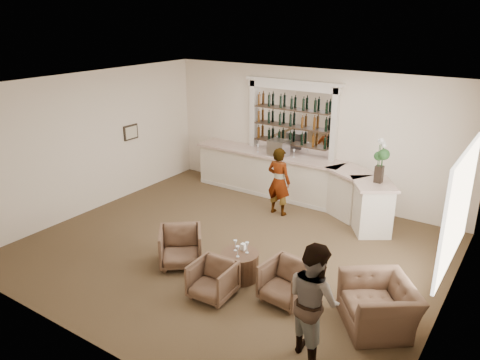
# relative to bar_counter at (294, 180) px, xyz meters

# --- Properties ---
(ground) EXTENTS (8.00, 8.00, 0.00)m
(ground) POSITION_rel_bar_counter_xyz_m (0.16, -3.00, -0.57)
(ground) COLOR brown
(ground) RESTS_ON ground
(room_shell) EXTENTS (8.04, 7.02, 3.32)m
(room_shell) POSITION_rel_bar_counter_xyz_m (0.33, -2.29, 1.77)
(room_shell) COLOR #F5E3CB
(room_shell) RESTS_ON ground
(bar_counter) EXTENTS (5.72, 1.80, 1.14)m
(bar_counter) POSITION_rel_bar_counter_xyz_m (0.00, 0.00, 0.00)
(bar_counter) COLOR silver
(bar_counter) RESTS_ON ground
(back_bar_alcove) EXTENTS (2.64, 0.25, 3.00)m
(back_bar_alcove) POSITION_rel_bar_counter_xyz_m (-0.34, 0.41, 1.46)
(back_bar_alcove) COLOR white
(back_bar_alcove) RESTS_ON ground
(cocktail_table) EXTENTS (0.69, 0.69, 0.50)m
(cocktail_table) POSITION_rel_bar_counter_xyz_m (0.90, -3.79, -0.32)
(cocktail_table) COLOR #523423
(cocktail_table) RESTS_ON ground
(sommelier) EXTENTS (0.62, 0.42, 1.63)m
(sommelier) POSITION_rel_bar_counter_xyz_m (0.06, -0.89, 0.24)
(sommelier) COLOR gray
(sommelier) RESTS_ON ground
(guest) EXTENTS (1.05, 0.99, 1.72)m
(guest) POSITION_rel_bar_counter_xyz_m (2.84, -4.87, 0.28)
(guest) COLOR gray
(guest) RESTS_ON ground
(armchair_left) EXTENTS (1.12, 1.12, 0.73)m
(armchair_left) POSITION_rel_bar_counter_xyz_m (-0.30, -4.01, -0.21)
(armchair_left) COLOR brown
(armchair_left) RESTS_ON ground
(armchair_center) EXTENTS (0.72, 0.74, 0.64)m
(armchair_center) POSITION_rel_bar_counter_xyz_m (0.86, -4.55, -0.25)
(armchair_center) COLOR brown
(armchair_center) RESTS_ON ground
(armchair_right) EXTENTS (0.80, 0.82, 0.68)m
(armchair_right) POSITION_rel_bar_counter_xyz_m (1.93, -3.95, -0.23)
(armchair_right) COLOR brown
(armchair_right) RESTS_ON ground
(armchair_far) EXTENTS (1.48, 1.51, 0.74)m
(armchair_far) POSITION_rel_bar_counter_xyz_m (3.43, -3.77, -0.20)
(armchair_far) COLOR brown
(armchair_far) RESTS_ON ground
(espresso_machine) EXTENTS (0.48, 0.41, 0.41)m
(espresso_machine) POSITION_rel_bar_counter_xyz_m (-0.45, -0.02, 0.77)
(espresso_machine) COLOR #B2B2B6
(espresso_machine) RESTS_ON bar_counter
(flower_vase) EXTENTS (0.25, 0.25, 0.97)m
(flower_vase) POSITION_rel_bar_counter_xyz_m (2.28, -0.54, 1.11)
(flower_vase) COLOR black
(flower_vase) RESTS_ON bar_counter
(wine_glass_bar_left) EXTENTS (0.07, 0.07, 0.21)m
(wine_glass_bar_left) POSITION_rel_bar_counter_xyz_m (-1.05, -0.03, 0.67)
(wine_glass_bar_left) COLOR white
(wine_glass_bar_left) RESTS_ON bar_counter
(wine_glass_bar_right) EXTENTS (0.07, 0.07, 0.21)m
(wine_glass_bar_right) POSITION_rel_bar_counter_xyz_m (-0.07, 0.08, 0.67)
(wine_glass_bar_right) COLOR white
(wine_glass_bar_right) RESTS_ON bar_counter
(wine_glass_tbl_a) EXTENTS (0.07, 0.07, 0.21)m
(wine_glass_tbl_a) POSITION_rel_bar_counter_xyz_m (0.78, -3.76, 0.03)
(wine_glass_tbl_a) COLOR white
(wine_glass_tbl_a) RESTS_ON cocktail_table
(wine_glass_tbl_b) EXTENTS (0.07, 0.07, 0.21)m
(wine_glass_tbl_b) POSITION_rel_bar_counter_xyz_m (1.00, -3.71, 0.03)
(wine_glass_tbl_b) COLOR white
(wine_glass_tbl_b) RESTS_ON cocktail_table
(wine_glass_tbl_c) EXTENTS (0.07, 0.07, 0.21)m
(wine_glass_tbl_c) POSITION_rel_bar_counter_xyz_m (0.94, -3.92, 0.03)
(wine_glass_tbl_c) COLOR white
(wine_glass_tbl_c) RESTS_ON cocktail_table
(napkin_holder) EXTENTS (0.08, 0.08, 0.12)m
(napkin_holder) POSITION_rel_bar_counter_xyz_m (0.88, -3.65, -0.01)
(napkin_holder) COLOR white
(napkin_holder) RESTS_ON cocktail_table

